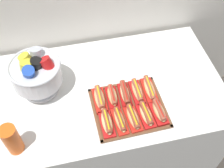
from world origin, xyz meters
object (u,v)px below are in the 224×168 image
at_px(hot_dog_1, 120,120).
at_px(hot_dog_2, 133,117).
at_px(hot_dog_8, 137,91).
at_px(hot_dog_9, 149,89).
at_px(serving_tray, 129,108).
at_px(cup_stack, 12,140).
at_px(hot_dog_4, 159,111).
at_px(hot_dog_0, 106,123).
at_px(hot_dog_7, 125,93).
at_px(hot_dog_3, 146,114).
at_px(hot_dog_5, 100,98).
at_px(hot_dog_6, 112,96).
at_px(punch_bowl, 36,72).
at_px(buffet_table, 100,120).

distance_m(hot_dog_1, hot_dog_2, 0.08).
relative_size(hot_dog_8, hot_dog_9, 0.97).
distance_m(serving_tray, cup_stack, 0.64).
bearing_deg(hot_dog_4, serving_tray, 152.27).
distance_m(hot_dog_0, hot_dog_7, 0.22).
height_order(serving_tray, hot_dog_3, hot_dog_3).
bearing_deg(hot_dog_2, hot_dog_1, -178.92).
relative_size(hot_dog_5, hot_dog_7, 1.01).
bearing_deg(hot_dog_0, hot_dog_8, 37.33).
bearing_deg(hot_dog_2, hot_dog_6, 115.52).
bearing_deg(hot_dog_8, hot_dog_7, -178.92).
height_order(punch_bowl, cup_stack, punch_bowl).
distance_m(hot_dog_8, cup_stack, 0.73).
height_order(buffet_table, punch_bowl, punch_bowl).
bearing_deg(cup_stack, punch_bowl, 67.28).
bearing_deg(hot_dog_1, cup_stack, -177.31).
xyz_separation_m(hot_dog_1, hot_dog_2, (0.07, 0.00, -0.00)).
bearing_deg(buffet_table, hot_dog_5, -94.43).
relative_size(buffet_table, hot_dog_9, 8.28).
height_order(hot_dog_5, hot_dog_6, hot_dog_5).
bearing_deg(hot_dog_6, hot_dog_0, -113.37).
bearing_deg(hot_dog_5, hot_dog_8, 1.08).
relative_size(buffet_table, hot_dog_0, 9.12).
bearing_deg(hot_dog_6, cup_stack, -160.88).
bearing_deg(hot_dog_3, hot_dog_7, 115.52).
bearing_deg(cup_stack, hot_dog_2, 2.50).
relative_size(hot_dog_3, hot_dog_4, 1.05).
bearing_deg(hot_dog_1, hot_dog_2, 1.08).
bearing_deg(hot_dog_5, hot_dog_7, 1.08).
bearing_deg(hot_dog_4, hot_dog_3, -178.92).
distance_m(hot_dog_5, hot_dog_6, 0.08).
bearing_deg(hot_dog_2, punch_bowl, 145.28).
distance_m(buffet_table, cup_stack, 0.72).
relative_size(hot_dog_0, hot_dog_1, 0.95).
bearing_deg(hot_dog_8, hot_dog_6, -178.92).
height_order(hot_dog_9, cup_stack, cup_stack).
relative_size(serving_tray, hot_dog_0, 2.45).
height_order(hot_dog_3, hot_dog_7, hot_dog_7).
distance_m(hot_dog_3, hot_dog_8, 0.17).
bearing_deg(punch_bowl, hot_dog_3, -30.82).
relative_size(hot_dog_1, punch_bowl, 0.60).
bearing_deg(hot_dog_0, hot_dog_6, 66.63).
bearing_deg(cup_stack, hot_dog_1, 2.69).
bearing_deg(hot_dog_7, hot_dog_1, -113.37).
xyz_separation_m(hot_dog_0, hot_dog_3, (0.22, 0.00, -0.00)).
relative_size(hot_dog_4, hot_dog_6, 1.01).
distance_m(hot_dog_1, hot_dog_8, 0.22).
relative_size(hot_dog_0, punch_bowl, 0.57).
distance_m(hot_dog_6, hot_dog_9, 0.23).
distance_m(buffet_table, hot_dog_1, 0.47).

